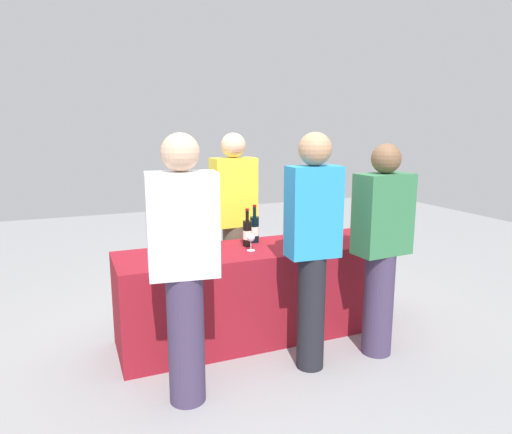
{
  "coord_description": "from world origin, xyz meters",
  "views": [
    {
      "loc": [
        -1.34,
        -3.27,
        1.69
      ],
      "look_at": [
        0.0,
        0.0,
        0.99
      ],
      "focal_mm": 32.08,
      "sensor_mm": 36.0,
      "label": 1
    }
  ],
  "objects": [
    {
      "name": "wine_bottle_0",
      "position": [
        -0.66,
        0.14,
        0.86
      ],
      "size": [
        0.07,
        0.07,
        0.33
      ],
      "color": "black",
      "rests_on": "tasting_table"
    },
    {
      "name": "ground_plane",
      "position": [
        0.0,
        0.0,
        0.0
      ],
      "size": [
        12.0,
        12.0,
        0.0
      ],
      "primitive_type": "plane",
      "color": "gray"
    },
    {
      "name": "wine_bottle_1",
      "position": [
        -0.04,
        0.08,
        0.85
      ],
      "size": [
        0.07,
        0.07,
        0.31
      ],
      "color": "black",
      "rests_on": "tasting_table"
    },
    {
      "name": "tasting_table",
      "position": [
        0.0,
        0.0,
        0.37
      ],
      "size": [
        2.2,
        0.64,
        0.74
      ],
      "primitive_type": "cube",
      "color": "maroon",
      "rests_on": "ground_plane"
    },
    {
      "name": "wine_bottle_5",
      "position": [
        0.87,
        0.16,
        0.85
      ],
      "size": [
        0.07,
        0.07,
        0.3
      ],
      "color": "black",
      "rests_on": "tasting_table"
    },
    {
      "name": "server_pouring",
      "position": [
        0.02,
        0.56,
        0.89
      ],
      "size": [
        0.4,
        0.24,
        1.64
      ],
      "rotation": [
        0.0,
        0.0,
        3.2
      ],
      "color": "brown",
      "rests_on": "ground_plane"
    },
    {
      "name": "wine_glass_1",
      "position": [
        -0.07,
        -0.07,
        0.84
      ],
      "size": [
        0.07,
        0.07,
        0.14
      ],
      "color": "silver",
      "rests_on": "tasting_table"
    },
    {
      "name": "wine_glass_0",
      "position": [
        -0.77,
        -0.05,
        0.85
      ],
      "size": [
        0.07,
        0.07,
        0.14
      ],
      "color": "silver",
      "rests_on": "tasting_table"
    },
    {
      "name": "wine_bottle_2",
      "position": [
        0.06,
        0.17,
        0.86
      ],
      "size": [
        0.07,
        0.07,
        0.32
      ],
      "color": "black",
      "rests_on": "tasting_table"
    },
    {
      "name": "wine_glass_2",
      "position": [
        0.43,
        -0.06,
        0.83
      ],
      "size": [
        0.07,
        0.07,
        0.13
      ],
      "color": "silver",
      "rests_on": "tasting_table"
    },
    {
      "name": "guest_1",
      "position": [
        0.16,
        -0.62,
        0.92
      ],
      "size": [
        0.37,
        0.22,
        1.66
      ],
      "rotation": [
        0.0,
        0.0,
        -0.07
      ],
      "color": "black",
      "rests_on": "ground_plane"
    },
    {
      "name": "wine_bottle_4",
      "position": [
        0.63,
        0.17,
        0.85
      ],
      "size": [
        0.07,
        0.07,
        0.29
      ],
      "color": "black",
      "rests_on": "tasting_table"
    },
    {
      "name": "wine_bottle_3",
      "position": [
        0.54,
        0.16,
        0.86
      ],
      "size": [
        0.08,
        0.08,
        0.33
      ],
      "color": "black",
      "rests_on": "tasting_table"
    },
    {
      "name": "wine_glass_3",
      "position": [
        0.69,
        -0.05,
        0.85
      ],
      "size": [
        0.08,
        0.08,
        0.15
      ],
      "color": "silver",
      "rests_on": "tasting_table"
    },
    {
      "name": "guest_2",
      "position": [
        0.73,
        -0.63,
        0.85
      ],
      "size": [
        0.42,
        0.25,
        1.58
      ],
      "rotation": [
        0.0,
        0.0,
        0.07
      ],
      "color": "#3F3351",
      "rests_on": "ground_plane"
    },
    {
      "name": "guest_0",
      "position": [
        -0.75,
        -0.69,
        0.9
      ],
      "size": [
        0.44,
        0.28,
        1.66
      ],
      "rotation": [
        0.0,
        0.0,
        -0.13
      ],
      "color": "#3F3351",
      "rests_on": "ground_plane"
    }
  ]
}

